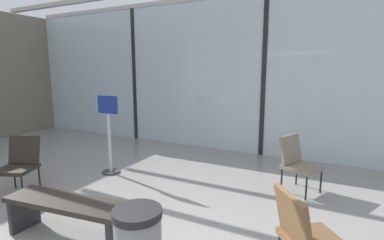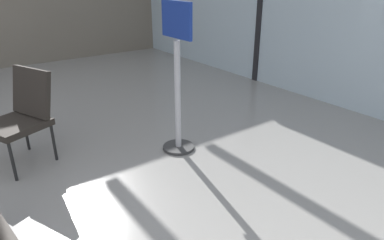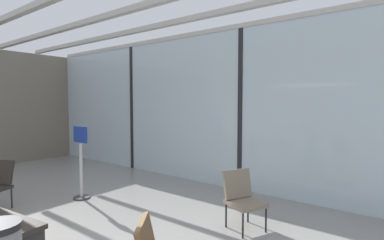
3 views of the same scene
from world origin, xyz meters
The scene contains 6 objects.
glass_curtain_wall centered at (0.00, 5.20, 1.74)m, with size 14.00×0.08×3.48m, color silver.
window_mullion_0 centered at (-3.50, 5.20, 1.74)m, with size 0.10×0.12×3.48m, color black.
window_mullion_1 centered at (0.00, 5.20, 1.74)m, with size 0.10×0.12×3.48m, color black.
parked_airplane centered at (-0.39, 10.88, 2.26)m, with size 11.76×4.52×4.52m.
lounge_chair_4 centered at (0.97, 3.46, 0.49)m, with size 0.68×0.66×0.87m.
info_sign centered at (-2.21, 2.73, 0.68)m, with size 0.44×0.32×1.44m.
Camera 3 is at (3.07, -0.50, 1.92)m, focal length 27.69 mm.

